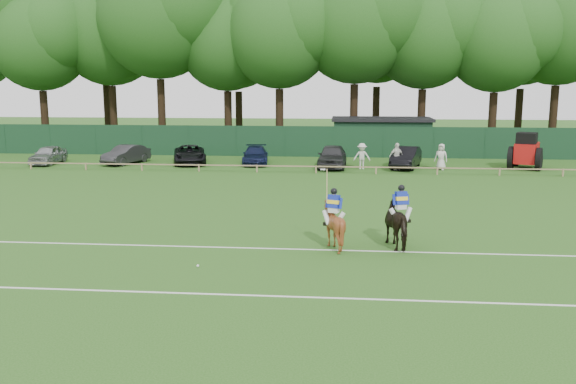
# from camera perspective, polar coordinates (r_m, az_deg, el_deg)

# --- Properties ---
(ground) EXTENTS (160.00, 160.00, 0.00)m
(ground) POSITION_cam_1_polar(r_m,az_deg,el_deg) (23.42, -1.90, -4.66)
(ground) COLOR #1E4C14
(ground) RESTS_ON ground
(horse_dark) EXTENTS (1.56, 2.33, 1.81)m
(horse_dark) POSITION_cam_1_polar(r_m,az_deg,el_deg) (22.84, 10.46, -2.87)
(horse_dark) COLOR black
(horse_dark) RESTS_ON ground
(horse_chestnut) EXTENTS (1.83, 1.92, 1.68)m
(horse_chestnut) POSITION_cam_1_polar(r_m,az_deg,el_deg) (22.41, 4.27, -3.15)
(horse_chestnut) COLOR brown
(horse_chestnut) RESTS_ON ground
(sedan_silver) EXTENTS (1.74, 4.06, 1.37)m
(sedan_silver) POSITION_cam_1_polar(r_m,az_deg,el_deg) (48.80, -21.53, 3.25)
(sedan_silver) COLOR #9CA0A1
(sedan_silver) RESTS_ON ground
(sedan_grey) EXTENTS (2.75, 4.48, 1.39)m
(sedan_grey) POSITION_cam_1_polar(r_m,az_deg,el_deg) (47.07, -14.92, 3.41)
(sedan_grey) COLOR #2D2D30
(sedan_grey) RESTS_ON ground
(suv_black) EXTENTS (3.51, 5.38, 1.38)m
(suv_black) POSITION_cam_1_polar(r_m,az_deg,el_deg) (46.09, -9.18, 3.47)
(suv_black) COLOR black
(suv_black) RESTS_ON ground
(sedan_navy) EXTENTS (2.31, 4.65, 1.30)m
(sedan_navy) POSITION_cam_1_polar(r_m,az_deg,el_deg) (45.43, -3.07, 3.44)
(sedan_navy) COLOR #131A3E
(sedan_navy) RESTS_ON ground
(hatch_grey) EXTENTS (2.13, 4.87, 1.63)m
(hatch_grey) POSITION_cam_1_polar(r_m,az_deg,el_deg) (43.59, 4.17, 3.36)
(hatch_grey) COLOR #303033
(hatch_grey) RESTS_ON ground
(estate_black) EXTENTS (2.73, 4.82, 1.50)m
(estate_black) POSITION_cam_1_polar(r_m,az_deg,el_deg) (44.07, 10.97, 3.19)
(estate_black) COLOR black
(estate_black) RESTS_ON ground
(spectator_left) EXTENTS (1.19, 0.70, 1.82)m
(spectator_left) POSITION_cam_1_polar(r_m,az_deg,el_deg) (43.00, 6.93, 3.34)
(spectator_left) COLOR beige
(spectator_left) RESTS_ON ground
(spectator_mid) EXTENTS (1.20, 0.90, 1.89)m
(spectator_mid) POSITION_cam_1_polar(r_m,az_deg,el_deg) (42.81, 10.11, 3.28)
(spectator_mid) COLOR silver
(spectator_mid) RESTS_ON ground
(spectator_right) EXTENTS (1.05, 0.88, 1.82)m
(spectator_right) POSITION_cam_1_polar(r_m,az_deg,el_deg) (43.60, 14.14, 3.21)
(spectator_right) COLOR beige
(spectator_right) RESTS_ON ground
(rider_dark) EXTENTS (0.92, 0.51, 1.41)m
(rider_dark) POSITION_cam_1_polar(r_m,az_deg,el_deg) (22.66, 10.54, -0.94)
(rider_dark) COLOR silver
(rider_dark) RESTS_ON ground
(rider_chestnut) EXTENTS (0.91, 0.76, 2.05)m
(rider_chestnut) POSITION_cam_1_polar(r_m,az_deg,el_deg) (22.23, 4.28, -1.26)
(rider_chestnut) COLOR silver
(rider_chestnut) RESTS_ON ground
(polo_ball) EXTENTS (0.09, 0.09, 0.09)m
(polo_ball) POSITION_cam_1_polar(r_m,az_deg,el_deg) (20.47, -8.44, -6.85)
(polo_ball) COLOR silver
(polo_ball) RESTS_ON ground
(pitch_lines) EXTENTS (60.00, 5.10, 0.01)m
(pitch_lines) POSITION_cam_1_polar(r_m,az_deg,el_deg) (20.09, -3.15, -7.19)
(pitch_lines) COLOR silver
(pitch_lines) RESTS_ON ground
(pitch_rail) EXTENTS (62.10, 0.10, 0.50)m
(pitch_rail) POSITION_cam_1_polar(r_m,az_deg,el_deg) (40.94, 1.24, 2.42)
(pitch_rail) COLOR #997F5B
(pitch_rail) RESTS_ON ground
(perimeter_fence) EXTENTS (92.08, 0.08, 2.50)m
(perimeter_fence) POSITION_cam_1_polar(r_m,az_deg,el_deg) (49.77, 1.98, 4.74)
(perimeter_fence) COLOR #14351E
(perimeter_fence) RESTS_ON ground
(utility_shed) EXTENTS (8.40, 4.40, 3.04)m
(utility_shed) POSITION_cam_1_polar(r_m,az_deg,el_deg) (52.74, 8.72, 5.25)
(utility_shed) COLOR #14331E
(utility_shed) RESTS_ON ground
(tree_row) EXTENTS (96.00, 12.00, 21.00)m
(tree_row) POSITION_cam_1_polar(r_m,az_deg,el_deg) (57.78, 4.42, 4.24)
(tree_row) COLOR #26561C
(tree_row) RESTS_ON ground
(tractor) EXTENTS (3.07, 3.61, 2.57)m
(tractor) POSITION_cam_1_polar(r_m,az_deg,el_deg) (45.86, 21.40, 3.53)
(tractor) COLOR #B51110
(tractor) RESTS_ON ground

